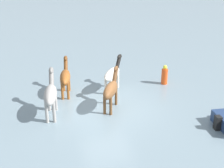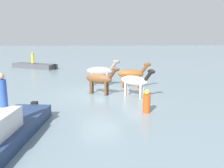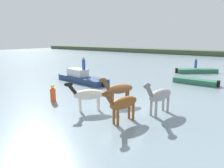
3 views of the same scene
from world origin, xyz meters
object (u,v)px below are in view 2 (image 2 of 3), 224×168
(boat_skiff_near, at_px, (2,134))
(buoy_channel_marker, at_px, (147,102))
(person_watcher_seated, at_px, (2,91))
(horse_chestnut_trailing, at_px, (135,81))
(horse_pinto_flank, at_px, (100,79))
(person_spotter_bow, at_px, (33,58))
(horse_rear_stallion, at_px, (132,74))
(boat_launch_far, at_px, (35,67))
(horse_dun_straggler, at_px, (101,71))

(boat_skiff_near, distance_m, buoy_channel_marker, 6.42)
(person_watcher_seated, xyz_separation_m, buoy_channel_marker, (2.75, -5.63, -1.26))
(horse_chestnut_trailing, bearing_deg, horse_pinto_flank, -159.83)
(boat_skiff_near, height_order, buoy_channel_marker, boat_skiff_near)
(person_spotter_bow, bearing_deg, horse_rear_stallion, -138.40)
(boat_launch_far, bearing_deg, horse_rear_stallion, 159.22)
(horse_rear_stallion, bearing_deg, boat_launch_far, 141.24)
(person_watcher_seated, distance_m, buoy_channel_marker, 6.39)
(boat_skiff_near, relative_size, person_spotter_bow, 5.13)
(boat_skiff_near, height_order, person_watcher_seated, person_watcher_seated)
(boat_skiff_near, bearing_deg, horse_pinto_flank, 159.61)
(horse_rear_stallion, bearing_deg, horse_chestnut_trailing, -82.64)
(horse_dun_straggler, distance_m, person_spotter_bow, 12.49)
(horse_rear_stallion, height_order, horse_dun_straggler, horse_dun_straggler)
(horse_chestnut_trailing, distance_m, buoy_channel_marker, 3.17)
(horse_dun_straggler, xyz_separation_m, buoy_channel_marker, (-6.61, -2.12, -0.56))
(horse_pinto_flank, xyz_separation_m, boat_skiff_near, (-6.91, 3.43, -0.66))
(horse_chestnut_trailing, bearing_deg, boat_launch_far, 162.56)
(horse_pinto_flank, distance_m, horse_dun_straggler, 2.80)
(horse_pinto_flank, distance_m, horse_rear_stallion, 2.92)
(person_watcher_seated, bearing_deg, buoy_channel_marker, -64.00)
(person_watcher_seated, bearing_deg, horse_chestnut_trailing, -43.27)
(horse_pinto_flank, relative_size, person_watcher_seated, 1.84)
(horse_pinto_flank, xyz_separation_m, buoy_channel_marker, (-3.81, -2.19, -0.48))
(boat_launch_far, bearing_deg, person_watcher_seated, 129.73)
(person_watcher_seated, bearing_deg, horse_rear_stallion, -33.99)
(horse_pinto_flank, distance_m, boat_skiff_near, 7.74)
(horse_chestnut_trailing, height_order, person_spotter_bow, person_spotter_bow)
(person_spotter_bow, bearing_deg, buoy_channel_marker, -149.84)
(horse_chestnut_trailing, xyz_separation_m, boat_launch_far, (13.64, 9.44, -0.79))
(buoy_channel_marker, bearing_deg, horse_dun_straggler, 17.78)
(boat_skiff_near, bearing_deg, horse_rear_stallion, 153.11)
(person_watcher_seated, relative_size, person_spotter_bow, 1.00)
(horse_pinto_flank, distance_m, buoy_channel_marker, 4.43)
(buoy_channel_marker, bearing_deg, horse_chestnut_trailing, 1.60)
(horse_dun_straggler, xyz_separation_m, person_watcher_seated, (-9.36, 3.51, 0.71))
(boat_launch_far, distance_m, buoy_channel_marker, 19.30)
(horse_pinto_flank, distance_m, boat_launch_far, 14.92)
(horse_rear_stallion, bearing_deg, person_spotter_bow, 142.06)
(boat_launch_far, xyz_separation_m, buoy_channel_marker, (-16.78, -9.53, 0.33))
(horse_rear_stallion, distance_m, person_spotter_bow, 14.60)
(horse_chestnut_trailing, distance_m, boat_skiff_near, 8.36)
(horse_chestnut_trailing, xyz_separation_m, buoy_channel_marker, (-3.14, -0.09, -0.46))
(boat_skiff_near, bearing_deg, buoy_channel_marker, 124.85)
(horse_pinto_flank, relative_size, buoy_channel_marker, 1.92)
(boat_skiff_near, relative_size, boat_launch_far, 1.12)
(horse_pinto_flank, bearing_deg, person_watcher_seated, -88.28)
(horse_pinto_flank, relative_size, horse_chestnut_trailing, 1.09)
(horse_chestnut_trailing, xyz_separation_m, boat_skiff_near, (-6.24, 5.54, -0.64))
(horse_dun_straggler, relative_size, person_spotter_bow, 2.11)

